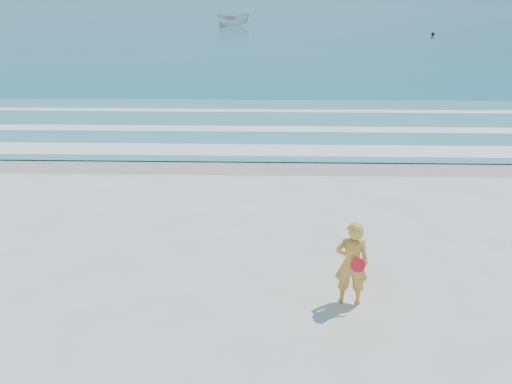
{
  "coord_description": "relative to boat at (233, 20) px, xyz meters",
  "views": [
    {
      "loc": [
        0.39,
        -7.1,
        5.6
      ],
      "look_at": [
        0.11,
        4.0,
        1.0
      ],
      "focal_mm": 35.0,
      "sensor_mm": 36.0,
      "label": 1
    }
  ],
  "objects": [
    {
      "name": "boat",
      "position": [
        0.0,
        0.0,
        0.0
      ],
      "size": [
        4.96,
        2.27,
        1.86
      ],
      "primitive_type": "imported",
      "rotation": [
        0.0,
        0.0,
        1.47
      ],
      "color": "silver",
      "rests_on": "ocean"
    },
    {
      "name": "buoy",
      "position": [
        24.89,
        -14.18,
        -0.72
      ],
      "size": [
        0.42,
        0.42,
        0.42
      ],
      "primitive_type": "sphere",
      "color": "black",
      "rests_on": "ocean"
    },
    {
      "name": "foam_mid",
      "position": [
        4.9,
        -56.73,
        -0.92
      ],
      "size": [
        400.0,
        0.9,
        0.01
      ],
      "primitive_type": "cube",
      "color": "white",
      "rests_on": "shallow"
    },
    {
      "name": "foam_near",
      "position": [
        4.9,
        -59.63,
        -0.92
      ],
      "size": [
        400.0,
        1.4,
        0.01
      ],
      "primitive_type": "cube",
      "color": "white",
      "rests_on": "shallow"
    },
    {
      "name": "woman",
      "position": [
        6.86,
        -68.98,
        -0.12
      ],
      "size": [
        0.65,
        0.46,
        1.7
      ],
      "color": "gold",
      "rests_on": "ground"
    },
    {
      "name": "shallow",
      "position": [
        4.9,
        -55.93,
        -0.92
      ],
      "size": [
        400.0,
        10.0,
        0.01
      ],
      "primitive_type": "cube",
      "color": "#59B7AD",
      "rests_on": "ocean"
    },
    {
      "name": "ground",
      "position": [
        4.9,
        -69.93,
        -0.97
      ],
      "size": [
        400.0,
        400.0,
        0.0
      ],
      "primitive_type": "plane",
      "color": "silver",
      "rests_on": "ground"
    },
    {
      "name": "wet_sand",
      "position": [
        4.9,
        -60.93,
        -0.97
      ],
      "size": [
        400.0,
        2.4,
        0.0
      ],
      "primitive_type": "cube",
      "color": "#B2A893",
      "rests_on": "ground"
    },
    {
      "name": "foam_far",
      "position": [
        4.9,
        -53.43,
        -0.92
      ],
      "size": [
        400.0,
        0.6,
        0.01
      ],
      "primitive_type": "cube",
      "color": "white",
      "rests_on": "shallow"
    },
    {
      "name": "ocean",
      "position": [
        4.9,
        35.07,
        -0.95
      ],
      "size": [
        400.0,
        190.0,
        0.04
      ],
      "primitive_type": "cube",
      "color": "#19727F",
      "rests_on": "ground"
    }
  ]
}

